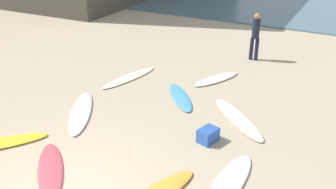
{
  "coord_description": "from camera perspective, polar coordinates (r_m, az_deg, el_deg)",
  "views": [
    {
      "loc": [
        4.58,
        -3.83,
        4.82
      ],
      "look_at": [
        -0.11,
        4.54,
        0.3
      ],
      "focal_mm": 39.32,
      "sensor_mm": 36.0,
      "label": 1
    }
  ],
  "objects": [
    {
      "name": "surfboard_0",
      "position": [
        10.05,
        10.75,
        -3.65
      ],
      "size": [
        2.19,
        2.1,
        0.08
      ],
      "primitive_type": "ellipsoid",
      "rotation": [
        0.0,
        0.0,
        0.82
      ],
      "color": "#EFECCC",
      "rests_on": "ground_plane"
    },
    {
      "name": "surfboard_1",
      "position": [
        12.45,
        7.48,
        2.42
      ],
      "size": [
        1.26,
        2.02,
        0.08
      ],
      "primitive_type": "ellipsoid",
      "rotation": [
        0.0,
        0.0,
        2.74
      ],
      "color": "silver",
      "rests_on": "ground_plane"
    },
    {
      "name": "surfboard_2",
      "position": [
        10.48,
        -13.35,
        -2.65
      ],
      "size": [
        1.87,
        2.43,
        0.08
      ],
      "primitive_type": "ellipsoid",
      "rotation": [
        0.0,
        0.0,
        0.59
      ],
      "color": "white",
      "rests_on": "ground_plane"
    },
    {
      "name": "surfboard_3",
      "position": [
        8.38,
        -17.79,
        -11.01
      ],
      "size": [
        1.86,
        1.83,
        0.07
      ],
      "primitive_type": "ellipsoid",
      "rotation": [
        0.0,
        0.0,
        3.94
      ],
      "color": "#E04755",
      "rests_on": "ground_plane"
    },
    {
      "name": "surfboard_4",
      "position": [
        7.71,
        9.31,
        -13.48
      ],
      "size": [
        0.6,
        2.27,
        0.08
      ],
      "primitive_type": "ellipsoid",
      "rotation": [
        0.0,
        0.0,
        3.12
      ],
      "color": "white",
      "rests_on": "ground_plane"
    },
    {
      "name": "surfboard_6",
      "position": [
        11.07,
        1.88,
        -0.38
      ],
      "size": [
        1.7,
        1.84,
        0.07
      ],
      "primitive_type": "ellipsoid",
      "rotation": [
        0.0,
        0.0,
        3.86
      ],
      "color": "#4B9CD3",
      "rests_on": "ground_plane"
    },
    {
      "name": "surfboard_8",
      "position": [
        12.54,
        -6.06,
        2.64
      ],
      "size": [
        0.93,
        2.51,
        0.07
      ],
      "primitive_type": "ellipsoid",
      "rotation": [
        0.0,
        0.0,
        2.97
      ],
      "color": "#F4E4CA",
      "rests_on": "ground_plane"
    },
    {
      "name": "beachgoer_near",
      "position": [
        14.3,
        13.41,
        9.08
      ],
      "size": [
        0.34,
        0.29,
        1.79
      ],
      "rotation": [
        0.0,
        0.0,
        0.05
      ],
      "color": "#191E33",
      "rests_on": "ground_plane"
    },
    {
      "name": "beach_cooler",
      "position": [
        8.93,
        6.22,
        -6.29
      ],
      "size": [
        0.46,
        0.56,
        0.34
      ],
      "primitive_type": "cube",
      "rotation": [
        0.0,
        0.0,
        1.32
      ],
      "color": "#2D56B2",
      "rests_on": "ground_plane"
    }
  ]
}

